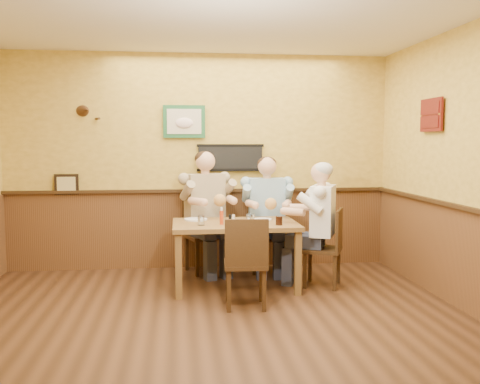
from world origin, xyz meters
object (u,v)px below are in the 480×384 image
object	(u,v)px
water_glass_left	(201,220)
cola_tumbler	(279,221)
chair_back_left	(205,234)
chair_right_end	(322,248)
chair_back_right	(267,236)
hot_sauce_bottle	(222,217)
dining_table	(235,230)
salt_shaker	(233,218)
diner_blue_polo	(267,220)
diner_white_elder	(323,231)
chair_near_side	(246,262)
pepper_shaker	(230,218)
water_glass_mid	(250,220)
diner_tan_shirt	(205,218)

from	to	relation	value
water_glass_left	cola_tumbler	bearing A→B (deg)	-4.94
chair_back_left	chair_right_end	bearing A→B (deg)	-51.81
chair_back_right	hot_sauce_bottle	size ratio (longest dim) A/B	5.39
chair_back_left	dining_table	bearing A→B (deg)	-88.18
chair_back_right	salt_shaker	distance (m)	0.90
diner_blue_polo	diner_white_elder	bearing A→B (deg)	-51.84
chair_near_side	pepper_shaker	size ratio (longest dim) A/B	11.17
chair_near_side	salt_shaker	size ratio (longest dim) A/B	10.99
hot_sauce_bottle	chair_back_left	bearing A→B (deg)	98.79
salt_shaker	pepper_shaker	world-z (taller)	salt_shaker
dining_table	water_glass_mid	size ratio (longest dim) A/B	10.55
hot_sauce_bottle	diner_blue_polo	bearing A→B (deg)	52.32
chair_back_left	salt_shaker	world-z (taller)	chair_back_left
chair_right_end	diner_white_elder	bearing A→B (deg)	180.00
water_glass_mid	chair_back_right	bearing A→B (deg)	70.91
chair_back_right	diner_tan_shirt	size ratio (longest dim) A/B	0.67
chair_back_right	chair_right_end	size ratio (longest dim) A/B	1.03
cola_tumbler	salt_shaker	size ratio (longest dim) A/B	1.16
chair_back_right	diner_blue_polo	xyz separation A→B (m)	(0.00, 0.00, 0.20)
chair_back_right	diner_tan_shirt	distance (m)	0.82
diner_blue_polo	pepper_shaker	size ratio (longest dim) A/B	16.08
dining_table	diner_blue_polo	bearing A→B (deg)	55.78
hot_sauce_bottle	pepper_shaker	xyz separation A→B (m)	(0.11, 0.19, -0.04)
chair_right_end	chair_back_left	bearing A→B (deg)	-98.32
diner_tan_shirt	salt_shaker	distance (m)	0.81
water_glass_mid	salt_shaker	xyz separation A→B (m)	(-0.15, 0.32, -0.02)
dining_table	water_glass_mid	bearing A→B (deg)	-65.55
diner_blue_polo	water_glass_mid	xyz separation A→B (m)	(-0.35, -1.00, 0.15)
diner_blue_polo	pepper_shaker	bearing A→B (deg)	-126.22
dining_table	chair_back_left	distance (m)	0.85
chair_back_right	diner_blue_polo	size ratio (longest dim) A/B	0.70
hot_sauce_bottle	salt_shaker	distance (m)	0.22
dining_table	chair_near_side	bearing A→B (deg)	-87.83
salt_shaker	chair_near_side	bearing A→B (deg)	-86.68
chair_back_right	water_glass_mid	size ratio (longest dim) A/B	6.98
diner_blue_polo	salt_shaker	size ratio (longest dim) A/B	15.83
dining_table	diner_tan_shirt	world-z (taller)	diner_tan_shirt
chair_near_side	diner_blue_polo	world-z (taller)	diner_blue_polo
diner_white_elder	water_glass_left	world-z (taller)	diner_white_elder
chair_near_side	cola_tumbler	size ratio (longest dim) A/B	9.47
diner_tan_shirt	hot_sauce_bottle	world-z (taller)	diner_tan_shirt
chair_back_right	diner_blue_polo	world-z (taller)	diner_blue_polo
diner_blue_polo	water_glass_mid	world-z (taller)	diner_blue_polo
hot_sauce_bottle	pepper_shaker	bearing A→B (deg)	59.39
cola_tumbler	hot_sauce_bottle	size ratio (longest dim) A/B	0.56
chair_back_right	water_glass_left	distance (m)	1.28
diner_tan_shirt	hot_sauce_bottle	xyz separation A→B (m)	(0.14, -0.90, 0.14)
chair_back_left	water_glass_mid	distance (m)	1.20
cola_tumbler	salt_shaker	distance (m)	0.55
diner_blue_polo	chair_back_right	bearing A→B (deg)	0.00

